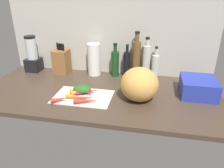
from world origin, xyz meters
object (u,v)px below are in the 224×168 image
at_px(carrot_1, 59,99).
at_px(blender_appliance, 33,56).
at_px(carrot_7, 86,92).
at_px(carrot_2, 84,98).
at_px(bottle_2, 136,58).
at_px(carrot_0, 82,91).
at_px(bottle_4, 155,66).
at_px(cutting_board, 83,96).
at_px(carrot_4, 88,92).
at_px(winter_squash, 139,84).
at_px(carrot_3, 82,90).
at_px(knife_block, 62,61).
at_px(bottle_3, 146,61).
at_px(carrot_5, 86,101).
at_px(paper_towel_roll, 94,59).
at_px(bottle_0, 115,63).
at_px(carrot_6, 75,97).
at_px(bottle_1, 127,64).
at_px(carrot_8, 83,91).
at_px(dish_rack, 198,87).

relative_size(carrot_1, blender_appliance, 0.35).
bearing_deg(blender_appliance, carrot_7, -31.80).
distance_m(carrot_2, bottle_2, 0.58).
bearing_deg(carrot_0, carrot_1, -125.19).
distance_m(bottle_2, bottle_4, 0.16).
height_order(cutting_board, carrot_4, carrot_4).
height_order(carrot_2, bottle_2, bottle_2).
xyz_separation_m(carrot_4, winter_squash, (0.35, -0.01, 0.09)).
xyz_separation_m(carrot_3, bottle_4, (0.49, 0.38, 0.08)).
bearing_deg(knife_block, bottle_3, 1.38).
bearing_deg(cutting_board, carrot_5, -60.57).
relative_size(carrot_3, blender_appliance, 0.51).
relative_size(carrot_4, knife_block, 0.66).
bearing_deg(carrot_0, paper_towel_roll, 92.02).
bearing_deg(carrot_0, knife_block, 129.47).
relative_size(cutting_board, bottle_0, 1.42).
distance_m(carrot_6, carrot_7, 0.09).
xyz_separation_m(carrot_2, paper_towel_roll, (-0.06, 0.46, 0.11)).
height_order(carrot_7, bottle_3, bottle_3).
relative_size(carrot_4, bottle_4, 0.65).
bearing_deg(bottle_1, carrot_6, -120.66).
height_order(carrot_2, winter_squash, winter_squash).
bearing_deg(blender_appliance, carrot_6, -39.27).
relative_size(carrot_7, knife_block, 0.50).
distance_m(carrot_2, carrot_8, 0.09).
distance_m(carrot_4, bottle_0, 0.40).
relative_size(cutting_board, bottle_4, 1.49).
height_order(carrot_5, carrot_6, carrot_5).
bearing_deg(paper_towel_roll, carrot_2, -82.96).
distance_m(winter_squash, knife_block, 0.78).
bearing_deg(carrot_1, blender_appliance, 132.34).
relative_size(knife_block, bottle_4, 0.98).
height_order(carrot_8, blender_appliance, blender_appliance).
relative_size(carrot_1, dish_rack, 0.44).
distance_m(carrot_6, knife_block, 0.53).
distance_m(carrot_0, bottle_0, 0.42).
xyz_separation_m(carrot_7, bottle_1, (0.23, 0.39, 0.09)).
distance_m(cutting_board, carrot_7, 0.04).
xyz_separation_m(paper_towel_roll, dish_rack, (0.80, -0.23, -0.07)).
xyz_separation_m(knife_block, bottle_3, (0.71, 0.02, 0.04)).
height_order(carrot_6, bottle_3, bottle_3).
bearing_deg(bottle_2, carrot_4, -126.66).
xyz_separation_m(cutting_board, blender_appliance, (-0.58, 0.40, 0.13)).
xyz_separation_m(bottle_0, dish_rack, (0.62, -0.23, -0.05)).
relative_size(carrot_3, knife_block, 0.62).
xyz_separation_m(carrot_0, carrot_3, (-0.01, 0.02, -0.00)).
distance_m(carrot_8, bottle_2, 0.53).
bearing_deg(carrot_5, winter_squash, 21.62).
bearing_deg(paper_towel_roll, knife_block, -177.31).
bearing_deg(carrot_0, carrot_6, -99.83).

